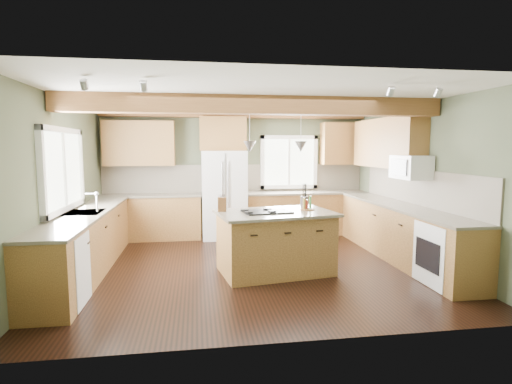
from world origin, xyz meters
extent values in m
plane|color=black|center=(0.00, 0.00, 0.00)|extent=(5.60, 5.60, 0.00)
plane|color=silver|center=(0.00, 0.00, 2.60)|extent=(5.60, 5.60, 0.00)
plane|color=#4B543B|center=(0.00, 2.50, 1.30)|extent=(5.60, 0.00, 5.60)
plane|color=#4B543B|center=(-2.80, 0.00, 1.30)|extent=(0.00, 5.00, 5.00)
plane|color=#4B543B|center=(2.80, 0.00, 1.30)|extent=(0.00, 5.00, 5.00)
cube|color=brown|center=(0.00, -0.34, 2.47)|extent=(5.55, 0.26, 0.26)
cube|color=brown|center=(0.00, 2.40, 2.54)|extent=(5.55, 0.20, 0.10)
cube|color=brown|center=(0.00, 2.48, 1.21)|extent=(5.58, 0.03, 0.58)
cube|color=brown|center=(2.78, 0.05, 1.21)|extent=(0.03, 3.70, 0.58)
cube|color=brown|center=(-1.79, 2.20, 0.44)|extent=(2.02, 0.60, 0.88)
cube|color=#484235|center=(-1.79, 2.20, 0.90)|extent=(2.06, 0.64, 0.04)
cube|color=brown|center=(1.49, 2.20, 0.44)|extent=(2.62, 0.60, 0.88)
cube|color=#484235|center=(1.49, 2.20, 0.90)|extent=(2.66, 0.64, 0.04)
cube|color=brown|center=(-2.50, 0.05, 0.44)|extent=(0.60, 3.70, 0.88)
cube|color=#484235|center=(-2.50, 0.05, 0.90)|extent=(0.64, 3.74, 0.04)
cube|color=brown|center=(2.50, 0.05, 0.44)|extent=(0.60, 3.70, 0.88)
cube|color=#484235|center=(2.50, 0.05, 0.90)|extent=(0.64, 3.74, 0.04)
cube|color=brown|center=(-1.99, 2.33, 1.95)|extent=(1.40, 0.35, 0.90)
cube|color=brown|center=(-0.30, 2.33, 2.15)|extent=(0.96, 0.35, 0.70)
cube|color=brown|center=(2.62, 0.90, 1.95)|extent=(0.35, 2.20, 0.90)
cube|color=brown|center=(2.30, 2.33, 1.95)|extent=(0.90, 0.35, 0.90)
cube|color=white|center=(-2.78, 0.05, 1.55)|extent=(0.04, 1.60, 1.05)
cube|color=white|center=(1.15, 2.48, 1.55)|extent=(1.10, 0.04, 1.00)
cube|color=#262628|center=(-2.50, 0.05, 0.91)|extent=(0.50, 0.65, 0.03)
cylinder|color=#B2B2B7|center=(-2.32, 0.05, 1.05)|extent=(0.02, 0.02, 0.28)
cube|color=white|center=(-2.49, -1.25, 0.43)|extent=(0.60, 0.60, 0.84)
cube|color=white|center=(2.49, -1.25, 0.43)|extent=(0.60, 0.72, 0.84)
cube|color=white|center=(2.58, -0.05, 1.55)|extent=(0.40, 0.70, 0.38)
cone|color=#B2B2B7|center=(-0.10, -0.40, 1.88)|extent=(0.18, 0.18, 0.16)
cone|color=#B2B2B7|center=(0.68, -0.27, 1.88)|extent=(0.18, 0.18, 0.16)
cube|color=white|center=(-0.30, 2.12, 0.90)|extent=(0.90, 0.74, 1.80)
cube|color=olive|center=(0.29, -0.34, 0.44)|extent=(1.72, 1.21, 0.88)
cube|color=#484235|center=(0.29, -0.34, 0.90)|extent=(1.84, 1.33, 0.04)
cube|color=black|center=(0.16, -0.36, 0.93)|extent=(0.75, 0.56, 0.02)
cube|color=#582F1A|center=(-0.49, -0.18, 1.02)|extent=(0.13, 0.10, 0.21)
cylinder|color=#483D39|center=(0.85, 0.08, 1.01)|extent=(0.17, 0.17, 0.17)
camera|label=1|loc=(-0.86, -6.07, 1.87)|focal=28.00mm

